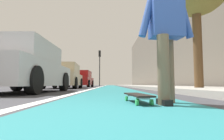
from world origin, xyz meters
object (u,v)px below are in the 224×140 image
parked_car_near (23,68)px  parked_car_mid (64,77)px  skateboard (137,96)px  traffic_light (100,62)px  skater_person (166,29)px  parked_car_far (81,79)px

parked_car_near → parked_car_mid: 5.67m
skateboard → traffic_light: size_ratio=0.19×
skater_person → parked_car_far: (14.80, 3.38, -0.23)m
parked_car_near → parked_car_mid: bearing=2.0°
skater_person → parked_car_far: 15.18m
traffic_light → parked_car_near: bearing=175.9°
skateboard → parked_car_near: parked_car_near is taller
skater_person → traffic_light: size_ratio=0.36×
parked_car_near → traffic_light: size_ratio=0.92×
skater_person → parked_car_near: bearing=45.1°
parked_car_mid → parked_car_far: 5.81m
parked_car_mid → parked_car_near: bearing=-178.0°
skater_person → parked_car_near: 4.71m
skater_person → parked_car_mid: bearing=21.4°
skateboard → traffic_light: traffic_light is taller
parked_car_near → skater_person: bearing=-134.9°
skateboard → parked_car_near: 4.40m
parked_car_far → parked_car_mid: bearing=178.5°
parked_car_mid → skateboard: bearing=-160.2°
parked_car_near → parked_car_mid: size_ratio=0.98×
parked_car_mid → traffic_light: bearing=-7.0°
skateboard → parked_car_near: (3.17, 2.99, 0.63)m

